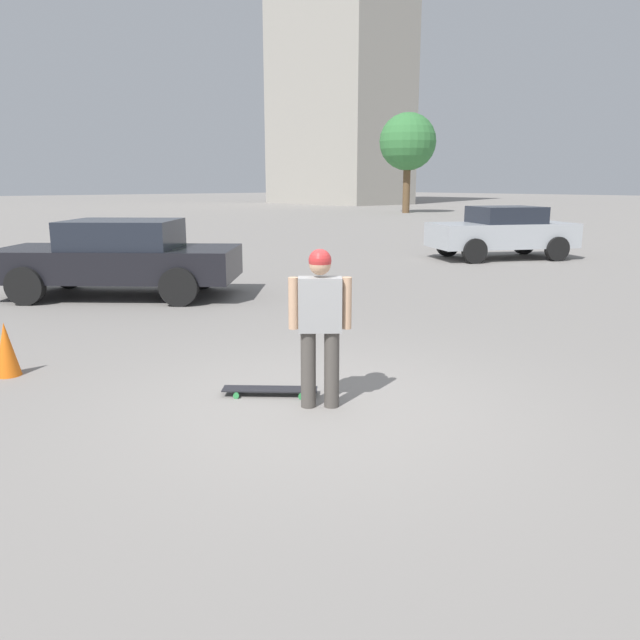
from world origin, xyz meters
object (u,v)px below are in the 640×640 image
person (320,318)px  car_parked_near (120,257)px  car_parked_far (502,231)px  traffic_cone (6,349)px  skateboard (270,390)px

person → car_parked_near: (7.20, -1.18, -0.13)m
car_parked_near → car_parked_far: 11.12m
car_parked_far → person: bearing=54.0°
car_parked_near → traffic_cone: 5.18m
traffic_cone → person: bearing=-147.4°
car_parked_far → skateboard: bearing=51.3°
car_parked_near → skateboard: bearing=121.9°
person → traffic_cone: (3.16, 2.02, -0.59)m
skateboard → car_parked_far: (5.15, -12.38, 0.73)m
person → traffic_cone: bearing=163.2°
skateboard → car_parked_near: 6.77m
skateboard → traffic_cone: (2.56, 1.85, 0.25)m
car_parked_near → car_parked_far: (-1.45, -11.02, 0.01)m
person → skateboard: bearing=146.5°
person → skateboard: size_ratio=1.83×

